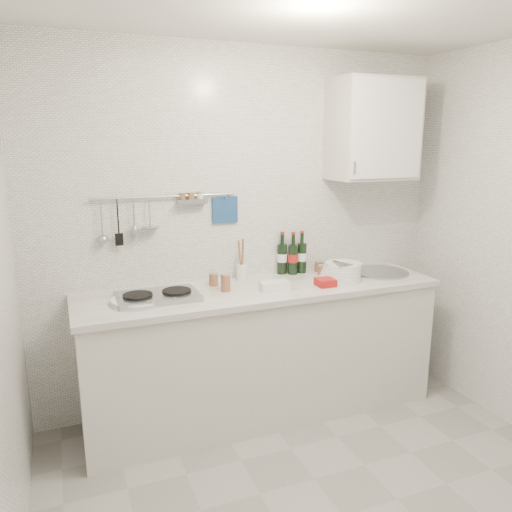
{
  "coord_description": "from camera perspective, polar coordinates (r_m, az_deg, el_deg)",
  "views": [
    {
      "loc": [
        -1.22,
        -1.86,
        1.88
      ],
      "look_at": [
        -0.12,
        0.9,
        1.19
      ],
      "focal_mm": 35.0,
      "sensor_mm": 36.0,
      "label": 1
    }
  ],
  "objects": [
    {
      "name": "back_wall",
      "position": [
        3.54,
        -1.14,
        2.89
      ],
      "size": [
        3.0,
        0.02,
        2.5
      ],
      "primitive_type": "cube",
      "color": "silver",
      "rests_on": "floor"
    },
    {
      "name": "counter",
      "position": [
        3.52,
        0.77,
        -11.13
      ],
      "size": [
        2.44,
        0.64,
        0.96
      ],
      "color": "beige",
      "rests_on": "floor"
    },
    {
      "name": "wall_rail",
      "position": [
        3.32,
        -10.66,
        5.05
      ],
      "size": [
        0.98,
        0.09,
        0.34
      ],
      "color": "#93969B",
      "rests_on": "back_wall"
    },
    {
      "name": "wall_cabinet",
      "position": [
        3.74,
        13.25,
        13.88
      ],
      "size": [
        0.6,
        0.38,
        0.7
      ],
      "color": "beige",
      "rests_on": "back_wall"
    },
    {
      "name": "plate_stack_hob",
      "position": [
        3.11,
        -13.44,
        -4.93
      ],
      "size": [
        0.33,
        0.33,
        0.03
      ],
      "rotation": [
        0.0,
        0.0,
        0.09
      ],
      "color": "#4A6DA8",
      "rests_on": "counter"
    },
    {
      "name": "plate_stack_sink",
      "position": [
        3.56,
        9.73,
        -1.78
      ],
      "size": [
        0.32,
        0.31,
        0.12
      ],
      "rotation": [
        0.0,
        0.0,
        0.13
      ],
      "color": "white",
      "rests_on": "counter"
    },
    {
      "name": "wine_bottles",
      "position": [
        3.65,
        4.18,
        0.37
      ],
      "size": [
        0.22,
        0.11,
        0.31
      ],
      "rotation": [
        0.0,
        0.0,
        -0.18
      ],
      "color": "black",
      "rests_on": "counter"
    },
    {
      "name": "butter_dish",
      "position": [
        3.27,
        2.14,
        -3.4
      ],
      "size": [
        0.19,
        0.1,
        0.06
      ],
      "primitive_type": "cube",
      "rotation": [
        0.0,
        0.0,
        -0.04
      ],
      "color": "white",
      "rests_on": "counter"
    },
    {
      "name": "strawberry_punnet",
      "position": [
        3.39,
        7.93,
        -3.0
      ],
      "size": [
        0.12,
        0.12,
        0.05
      ],
      "primitive_type": "cube",
      "rotation": [
        0.0,
        0.0,
        -0.02
      ],
      "color": "red",
      "rests_on": "counter"
    },
    {
      "name": "utensil_crock",
      "position": [
        3.49,
        -1.67,
        -1.64
      ],
      "size": [
        0.07,
        0.07,
        0.3
      ],
      "rotation": [
        0.0,
        0.0,
        -0.16
      ],
      "color": "white",
      "rests_on": "counter"
    },
    {
      "name": "jar_a",
      "position": [
        3.37,
        -4.89,
        -2.63
      ],
      "size": [
        0.07,
        0.07,
        0.09
      ],
      "rotation": [
        0.0,
        0.0,
        0.25
      ],
      "color": "brown",
      "rests_on": "counter"
    },
    {
      "name": "jar_b",
      "position": [
        3.76,
        7.21,
        -1.13
      ],
      "size": [
        0.07,
        0.07,
        0.08
      ],
      "rotation": [
        0.0,
        0.0,
        0.2
      ],
      "color": "brown",
      "rests_on": "counter"
    },
    {
      "name": "jar_c",
      "position": [
        3.66,
        7.57,
        -1.57
      ],
      "size": [
        0.06,
        0.06,
        0.07
      ],
      "rotation": [
        0.0,
        0.0,
        -0.34
      ],
      "color": "brown",
      "rests_on": "counter"
    },
    {
      "name": "jar_d",
      "position": [
        3.24,
        -3.5,
        -3.02
      ],
      "size": [
        0.07,
        0.07,
        0.12
      ],
      "rotation": [
        0.0,
        0.0,
        0.32
      ],
      "color": "brown",
      "rests_on": "counter"
    }
  ]
}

